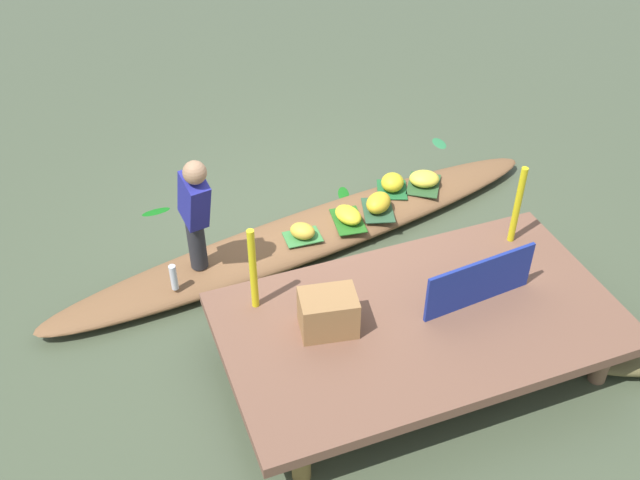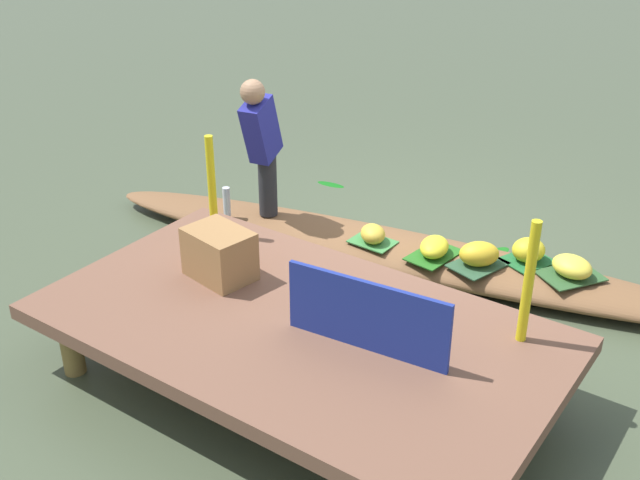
# 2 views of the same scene
# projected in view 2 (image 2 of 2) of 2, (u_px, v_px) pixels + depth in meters

# --- Properties ---
(canal_water) EXTENTS (40.00, 40.00, 0.00)m
(canal_water) POSITION_uv_depth(u_px,v_px,m) (392.00, 262.00, 6.40)
(canal_water) COLOR #444F39
(canal_water) RESTS_ON ground
(dock_platform) EXTENTS (3.20, 1.80, 0.49)m
(dock_platform) POSITION_uv_depth(u_px,v_px,m) (297.00, 329.00, 4.76)
(dock_platform) COLOR brown
(dock_platform) RESTS_ON ground
(vendor_boat) EXTENTS (5.45, 1.61, 0.21)m
(vendor_boat) POSITION_uv_depth(u_px,v_px,m) (392.00, 251.00, 6.36)
(vendor_boat) COLOR brown
(vendor_boat) RESTS_ON ground
(leaf_mat_0) EXTENTS (0.52, 0.55, 0.01)m
(leaf_mat_0) POSITION_uv_depth(u_px,v_px,m) (570.00, 275.00, 5.77)
(leaf_mat_0) COLOR #2D532B
(leaf_mat_0) RESTS_ON vendor_boat
(banana_bunch_0) EXTENTS (0.39, 0.35, 0.15)m
(banana_bunch_0) POSITION_uv_depth(u_px,v_px,m) (572.00, 267.00, 5.74)
(banana_bunch_0) COLOR yellow
(banana_bunch_0) RESTS_ON vendor_boat
(leaf_mat_1) EXTENTS (0.34, 0.48, 0.01)m
(leaf_mat_1) POSITION_uv_depth(u_px,v_px,m) (434.00, 255.00, 6.06)
(leaf_mat_1) COLOR #24641D
(leaf_mat_1) RESTS_ON vendor_boat
(banana_bunch_1) EXTENTS (0.30, 0.36, 0.14)m
(banana_bunch_1) POSITION_uv_depth(u_px,v_px,m) (434.00, 247.00, 6.03)
(banana_bunch_1) COLOR yellow
(banana_bunch_1) RESTS_ON vendor_boat
(leaf_mat_2) EXTENTS (0.36, 0.27, 0.01)m
(leaf_mat_2) POSITION_uv_depth(u_px,v_px,m) (373.00, 242.00, 6.26)
(leaf_mat_2) COLOR #3B813F
(leaf_mat_2) RESTS_ON vendor_boat
(banana_bunch_2) EXTENTS (0.31, 0.32, 0.15)m
(banana_bunch_2) POSITION_uv_depth(u_px,v_px,m) (373.00, 234.00, 6.23)
(banana_bunch_2) COLOR gold
(banana_bunch_2) RESTS_ON vendor_boat
(leaf_mat_3) EXTENTS (0.41, 0.50, 0.01)m
(leaf_mat_3) POSITION_uv_depth(u_px,v_px,m) (478.00, 264.00, 5.93)
(leaf_mat_3) COLOR #2B5034
(leaf_mat_3) RESTS_ON vendor_boat
(banana_bunch_3) EXTENTS (0.38, 0.37, 0.19)m
(banana_bunch_3) POSITION_uv_depth(u_px,v_px,m) (479.00, 254.00, 5.88)
(banana_bunch_3) COLOR gold
(banana_bunch_3) RESTS_ON vendor_boat
(leaf_mat_4) EXTENTS (0.42, 0.45, 0.01)m
(leaf_mat_4) POSITION_uv_depth(u_px,v_px,m) (527.00, 260.00, 5.98)
(leaf_mat_4) COLOR #1F6130
(leaf_mat_4) RESTS_ON vendor_boat
(banana_bunch_4) EXTENTS (0.34, 0.35, 0.19)m
(banana_bunch_4) POSITION_uv_depth(u_px,v_px,m) (529.00, 250.00, 5.94)
(banana_bunch_4) COLOR yellow
(banana_bunch_4) RESTS_ON vendor_boat
(vendor_person) EXTENTS (0.25, 0.45, 1.24)m
(vendor_person) POSITION_uv_depth(u_px,v_px,m) (262.00, 140.00, 6.36)
(vendor_person) COLOR #28282D
(vendor_person) RESTS_ON vendor_boat
(water_bottle) EXTENTS (0.06, 0.06, 0.26)m
(water_bottle) POSITION_uv_depth(u_px,v_px,m) (227.00, 201.00, 6.66)
(water_bottle) COLOR silver
(water_bottle) RESTS_ON vendor_boat
(market_banner) EXTENTS (1.00, 0.13, 0.44)m
(market_banner) POSITION_uv_depth(u_px,v_px,m) (367.00, 316.00, 4.38)
(market_banner) COLOR navy
(market_banner) RESTS_ON dock_platform
(railing_post_west) EXTENTS (0.06, 0.06, 0.77)m
(railing_post_west) POSITION_uv_depth(u_px,v_px,m) (528.00, 282.00, 4.38)
(railing_post_west) COLOR yellow
(railing_post_west) RESTS_ON dock_platform
(railing_post_east) EXTENTS (0.06, 0.06, 0.77)m
(railing_post_east) POSITION_uv_depth(u_px,v_px,m) (212.00, 186.00, 5.60)
(railing_post_east) COLOR yellow
(railing_post_east) RESTS_ON dock_platform
(produce_crate) EXTENTS (0.49, 0.39, 0.34)m
(produce_crate) POSITION_uv_depth(u_px,v_px,m) (220.00, 254.00, 5.14)
(produce_crate) COLOR #9A6D41
(produce_crate) RESTS_ON dock_platform
(drifting_plant_1) EXTENTS (0.20, 0.30, 0.01)m
(drifting_plant_1) POSITION_uv_depth(u_px,v_px,m) (497.00, 252.00, 6.55)
(drifting_plant_1) COLOR #166517
(drifting_plant_1) RESTS_ON ground
(drifting_plant_2) EXTENTS (0.32, 0.34, 0.01)m
(drifting_plant_2) POSITION_uv_depth(u_px,v_px,m) (611.00, 288.00, 6.02)
(drifting_plant_2) COLOR #18651B
(drifting_plant_2) RESTS_ON ground
(drifting_plant_3) EXTENTS (0.31, 0.13, 0.01)m
(drifting_plant_3) POSITION_uv_depth(u_px,v_px,m) (331.00, 184.00, 7.86)
(drifting_plant_3) COLOR #126316
(drifting_plant_3) RESTS_ON ground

